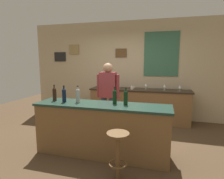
{
  "coord_description": "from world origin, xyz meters",
  "views": [
    {
      "loc": [
        1.02,
        -3.43,
        1.67
      ],
      "look_at": [
        -0.05,
        0.45,
        1.05
      ],
      "focal_mm": 30.01,
      "sensor_mm": 36.0,
      "label": 1
    }
  ],
  "objects_px": {
    "wine_glass_c": "(180,87)",
    "coffee_mug": "(132,87)",
    "wine_bottle_c": "(78,95)",
    "wine_glass_a": "(146,85)",
    "wine_bottle_e": "(126,97)",
    "bartender": "(108,94)",
    "wine_bottle_a": "(54,94)",
    "wine_glass_b": "(164,86)",
    "wine_bottle_d": "(115,96)",
    "wine_bottle_b": "(64,95)",
    "bar_stool": "(118,148)"
  },
  "relations": [
    {
      "from": "wine_bottle_c",
      "to": "bartender",
      "type": "bearing_deg",
      "value": 71.43
    },
    {
      "from": "wine_bottle_a",
      "to": "coffee_mug",
      "type": "distance_m",
      "value": 2.28
    },
    {
      "from": "wine_bottle_a",
      "to": "wine_bottle_b",
      "type": "distance_m",
      "value": 0.25
    },
    {
      "from": "wine_bottle_c",
      "to": "wine_glass_c",
      "type": "xyz_separation_m",
      "value": [
        1.9,
        1.96,
        -0.05
      ]
    },
    {
      "from": "wine_bottle_a",
      "to": "wine_glass_c",
      "type": "relative_size",
      "value": 1.97
    },
    {
      "from": "bar_stool",
      "to": "wine_bottle_a",
      "type": "height_order",
      "value": "wine_bottle_a"
    },
    {
      "from": "wine_bottle_a",
      "to": "coffee_mug",
      "type": "relative_size",
      "value": 2.45
    },
    {
      "from": "wine_glass_a",
      "to": "wine_glass_c",
      "type": "xyz_separation_m",
      "value": [
        0.87,
        -0.11,
        0.0
      ]
    },
    {
      "from": "bartender",
      "to": "wine_glass_c",
      "type": "relative_size",
      "value": 10.45
    },
    {
      "from": "wine_bottle_d",
      "to": "wine_glass_c",
      "type": "xyz_separation_m",
      "value": [
        1.22,
        1.91,
        -0.05
      ]
    },
    {
      "from": "wine_bottle_a",
      "to": "wine_bottle_c",
      "type": "distance_m",
      "value": 0.48
    },
    {
      "from": "wine_bottle_c",
      "to": "wine_bottle_e",
      "type": "distance_m",
      "value": 0.88
    },
    {
      "from": "wine_glass_b",
      "to": "wine_bottle_d",
      "type": "bearing_deg",
      "value": -113.18
    },
    {
      "from": "bartender",
      "to": "wine_glass_c",
      "type": "bearing_deg",
      "value": 33.53
    },
    {
      "from": "wine_bottle_b",
      "to": "bar_stool",
      "type": "bearing_deg",
      "value": -27.24
    },
    {
      "from": "coffee_mug",
      "to": "wine_glass_c",
      "type": "bearing_deg",
      "value": -0.04
    },
    {
      "from": "wine_glass_c",
      "to": "wine_glass_b",
      "type": "bearing_deg",
      "value": 171.4
    },
    {
      "from": "wine_glass_a",
      "to": "wine_glass_c",
      "type": "distance_m",
      "value": 0.88
    },
    {
      "from": "wine_glass_a",
      "to": "wine_glass_c",
      "type": "height_order",
      "value": "same"
    },
    {
      "from": "wine_bottle_d",
      "to": "wine_glass_c",
      "type": "bearing_deg",
      "value": 57.42
    },
    {
      "from": "wine_bottle_a",
      "to": "wine_bottle_c",
      "type": "relative_size",
      "value": 1.0
    },
    {
      "from": "wine_bottle_e",
      "to": "wine_glass_b",
      "type": "xyz_separation_m",
      "value": [
        0.64,
        1.99,
        -0.05
      ]
    },
    {
      "from": "bartender",
      "to": "wine_glass_a",
      "type": "bearing_deg",
      "value": 58.05
    },
    {
      "from": "bar_stool",
      "to": "wine_glass_c",
      "type": "relative_size",
      "value": 4.39
    },
    {
      "from": "wine_glass_b",
      "to": "wine_bottle_e",
      "type": "bearing_deg",
      "value": -107.91
    },
    {
      "from": "wine_glass_a",
      "to": "wine_bottle_e",
      "type": "bearing_deg",
      "value": -94.33
    },
    {
      "from": "wine_bottle_b",
      "to": "wine_glass_c",
      "type": "relative_size",
      "value": 1.97
    },
    {
      "from": "bartender",
      "to": "wine_glass_a",
      "type": "relative_size",
      "value": 10.45
    },
    {
      "from": "bartender",
      "to": "wine_bottle_d",
      "type": "xyz_separation_m",
      "value": [
        0.38,
        -0.85,
        0.12
      ]
    },
    {
      "from": "wine_bottle_c",
      "to": "wine_glass_c",
      "type": "distance_m",
      "value": 2.73
    },
    {
      "from": "wine_bottle_b",
      "to": "wine_glass_b",
      "type": "distance_m",
      "value": 2.73
    },
    {
      "from": "wine_glass_a",
      "to": "wine_bottle_d",
      "type": "bearing_deg",
      "value": -99.93
    },
    {
      "from": "wine_glass_c",
      "to": "coffee_mug",
      "type": "distance_m",
      "value": 1.23
    },
    {
      "from": "bartender",
      "to": "wine_bottle_b",
      "type": "relative_size",
      "value": 5.29
    },
    {
      "from": "wine_bottle_b",
      "to": "coffee_mug",
      "type": "distance_m",
      "value": 2.23
    },
    {
      "from": "wine_bottle_c",
      "to": "wine_glass_a",
      "type": "xyz_separation_m",
      "value": [
        1.04,
        2.08,
        -0.05
      ]
    },
    {
      "from": "wine_glass_b",
      "to": "wine_glass_c",
      "type": "bearing_deg",
      "value": -8.6
    },
    {
      "from": "wine_bottle_c",
      "to": "wine_bottle_d",
      "type": "height_order",
      "value": "same"
    },
    {
      "from": "wine_bottle_b",
      "to": "wine_bottle_e",
      "type": "height_order",
      "value": "same"
    },
    {
      "from": "bartender",
      "to": "wine_bottle_d",
      "type": "height_order",
      "value": "bartender"
    },
    {
      "from": "wine_bottle_a",
      "to": "wine_glass_b",
      "type": "bearing_deg",
      "value": 45.12
    },
    {
      "from": "wine_bottle_c",
      "to": "wine_glass_b",
      "type": "relative_size",
      "value": 1.97
    },
    {
      "from": "wine_bottle_b",
      "to": "wine_glass_c",
      "type": "distance_m",
      "value": 2.95
    },
    {
      "from": "bar_stool",
      "to": "wine_bottle_a",
      "type": "xyz_separation_m",
      "value": [
        -1.39,
        0.66,
        0.6
      ]
    },
    {
      "from": "wine_bottle_e",
      "to": "coffee_mug",
      "type": "relative_size",
      "value": 2.45
    },
    {
      "from": "bartender",
      "to": "wine_bottle_e",
      "type": "relative_size",
      "value": 5.29
    },
    {
      "from": "bartender",
      "to": "wine_bottle_e",
      "type": "xyz_separation_m",
      "value": [
        0.58,
        -0.88,
        0.12
      ]
    },
    {
      "from": "wine_bottle_a",
      "to": "coffee_mug",
      "type": "height_order",
      "value": "wine_bottle_a"
    },
    {
      "from": "wine_bottle_a",
      "to": "wine_bottle_c",
      "type": "xyz_separation_m",
      "value": [
        0.48,
        -0.0,
        0.0
      ]
    },
    {
      "from": "bartender",
      "to": "coffee_mug",
      "type": "height_order",
      "value": "bartender"
    }
  ]
}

